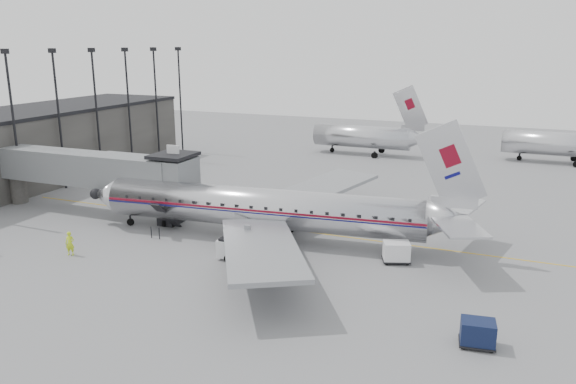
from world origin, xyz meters
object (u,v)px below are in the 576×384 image
object	(u,v)px
airliner	(270,209)
baggage_cart_white	(396,252)
ramp_worker	(70,244)
baggage_cart_navy	(478,333)
service_van	(250,247)

from	to	relation	value
airliner	baggage_cart_white	size ratio (longest dim) A/B	14.02
ramp_worker	baggage_cart_navy	bearing A→B (deg)	-25.90
airliner	baggage_cart_white	distance (m)	10.94
baggage_cart_navy	ramp_worker	size ratio (longest dim) A/B	1.09
baggage_cart_white	ramp_worker	distance (m)	24.72
airliner	baggage_cart_navy	distance (m)	20.69
airliner	baggage_cart_white	world-z (taller)	airliner
baggage_cart_white	service_van	bearing A→B (deg)	-178.21
baggage_cart_navy	service_van	bearing A→B (deg)	151.66
airliner	ramp_worker	world-z (taller)	airliner
baggage_cart_navy	ramp_worker	bearing A→B (deg)	168.07
airliner	baggage_cart_navy	xyz separation A→B (m)	(17.21, -11.32, -1.87)
airliner	ramp_worker	distance (m)	15.67
airliner	baggage_cart_navy	bearing A→B (deg)	-39.28
airliner	service_van	xyz separation A→B (m)	(0.68, -5.07, -1.48)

